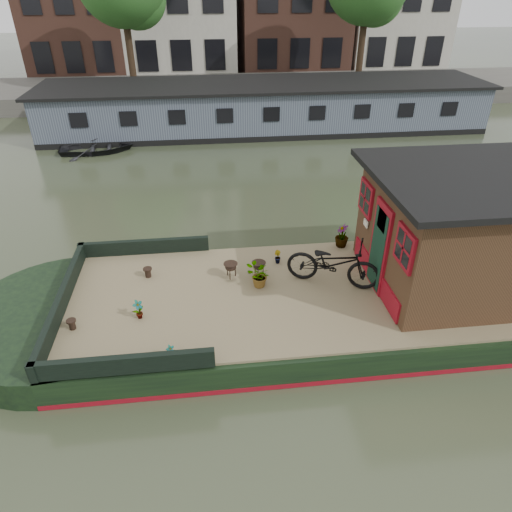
{
  "coord_description": "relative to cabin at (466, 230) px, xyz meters",
  "views": [
    {
      "loc": [
        -2.97,
        -7.56,
        6.27
      ],
      "look_at": [
        -2.02,
        0.5,
        1.26
      ],
      "focal_mm": 32.0,
      "sensor_mm": 36.0,
      "label": 1
    }
  ],
  "objects": [
    {
      "name": "ground",
      "position": [
        -2.19,
        0.0,
        -1.88
      ],
      "size": [
        120.0,
        120.0,
        0.0
      ],
      "primitive_type": "plane",
      "color": "#26301E",
      "rests_on": "ground"
    },
    {
      "name": "houseboat_hull",
      "position": [
        -3.52,
        0.0,
        -1.6
      ],
      "size": [
        14.01,
        4.02,
        0.6
      ],
      "color": "black",
      "rests_on": "ground"
    },
    {
      "name": "houseboat_deck",
      "position": [
        -2.19,
        0.0,
        -1.25
      ],
      "size": [
        11.8,
        3.8,
        0.05
      ],
      "primitive_type": "cube",
      "color": "#776949",
      "rests_on": "houseboat_hull"
    },
    {
      "name": "bow_bulwark",
      "position": [
        -7.25,
        0.0,
        -1.05
      ],
      "size": [
        3.0,
        4.0,
        0.35
      ],
      "color": "black",
      "rests_on": "houseboat_deck"
    },
    {
      "name": "cabin",
      "position": [
        0.0,
        0.0,
        0.0
      ],
      "size": [
        4.0,
        3.5,
        2.42
      ],
      "color": "black",
      "rests_on": "houseboat_deck"
    },
    {
      "name": "bicycle",
      "position": [
        -2.63,
        0.2,
        -0.72
      ],
      "size": [
        2.05,
        1.38,
        1.02
      ],
      "primitive_type": "imported",
      "rotation": [
        0.0,
        0.0,
        1.17
      ],
      "color": "black",
      "rests_on": "houseboat_deck"
    },
    {
      "name": "potted_plant_a",
      "position": [
        -6.58,
        -0.52,
        -1.02
      ],
      "size": [
        0.26,
        0.26,
        0.41
      ],
      "primitive_type": "imported",
      "rotation": [
        0.0,
        0.0,
        0.78
      ],
      "color": "#905D29",
      "rests_on": "houseboat_deck"
    },
    {
      "name": "potted_plant_b",
      "position": [
        -3.64,
        1.15,
        -1.08
      ],
      "size": [
        0.19,
        0.21,
        0.3
      ],
      "primitive_type": "imported",
      "rotation": [
        0.0,
        0.0,
        1.95
      ],
      "color": "brown",
      "rests_on": "houseboat_deck"
    },
    {
      "name": "potted_plant_c",
      "position": [
        -4.18,
        0.25,
        -0.96
      ],
      "size": [
        0.61,
        0.58,
        0.53
      ],
      "primitive_type": "imported",
      "rotation": [
        0.0,
        0.0,
        3.6
      ],
      "color": "#A1442E",
      "rests_on": "houseboat_deck"
    },
    {
      "name": "potted_plant_d",
      "position": [
        -1.99,
        1.7,
        -0.94
      ],
      "size": [
        0.35,
        0.35,
        0.58
      ],
      "primitive_type": "imported",
      "rotation": [
        0.0,
        0.0,
        4.63
      ],
      "color": "brown",
      "rests_on": "houseboat_deck"
    },
    {
      "name": "potted_plant_e",
      "position": [
        -5.93,
        -1.7,
        -1.08
      ],
      "size": [
        0.19,
        0.18,
        0.3
      ],
      "primitive_type": "imported",
      "rotation": [
        0.0,
        0.0,
        0.62
      ],
      "color": "#964C2C",
      "rests_on": "houseboat_deck"
    },
    {
      "name": "brazier_front",
      "position": [
        -4.13,
        0.65,
        -1.05
      ],
      "size": [
        0.36,
        0.36,
        0.35
      ],
      "primitive_type": null,
      "rotation": [
        0.0,
        0.0,
        -0.13
      ],
      "color": "black",
      "rests_on": "houseboat_deck"
    },
    {
      "name": "brazier_rear",
      "position": [
        -4.74,
        0.68,
        -1.05
      ],
      "size": [
        0.34,
        0.34,
        0.35
      ],
      "primitive_type": null,
      "rotation": [
        0.0,
        0.0,
        0.05
      ],
      "color": "black",
      "rests_on": "houseboat_deck"
    },
    {
      "name": "bollard_port",
      "position": [
        -6.53,
        0.9,
        -1.12
      ],
      "size": [
        0.19,
        0.19,
        0.22
      ],
      "primitive_type": "cylinder",
      "color": "black",
      "rests_on": "houseboat_deck"
    },
    {
      "name": "bollard_stbd",
      "position": [
        -7.79,
        -0.69,
        -1.13
      ],
      "size": [
        0.18,
        0.18,
        0.2
      ],
      "primitive_type": "cylinder",
      "color": "black",
      "rests_on": "houseboat_deck"
    },
    {
      "name": "dinghy",
      "position": [
        -9.55,
        11.5,
        -1.57
      ],
      "size": [
        3.18,
        2.44,
        0.61
      ],
      "primitive_type": "imported",
      "rotation": [
        0.0,
        0.0,
        1.68
      ],
      "color": "black",
      "rests_on": "ground"
    },
    {
      "name": "far_houseboat",
      "position": [
        -2.19,
        14.0,
        -0.91
      ],
      "size": [
        20.4,
        4.4,
        2.11
      ],
      "color": "slate",
      "rests_on": "ground"
    },
    {
      "name": "quay",
      "position": [
        -2.19,
        20.5,
        -1.43
      ],
      "size": [
        60.0,
        6.0,
        0.9
      ],
      "primitive_type": "cube",
      "color": "#47443F",
      "rests_on": "ground"
    }
  ]
}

